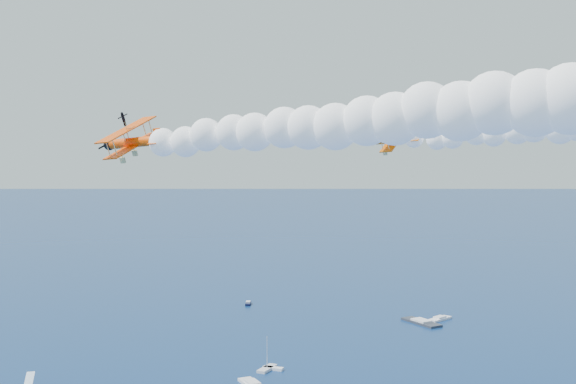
% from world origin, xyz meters
% --- Properties ---
extents(biplane_lead, '(8.51, 10.23, 8.20)m').
position_xyz_m(biplane_lead, '(6.52, 41.41, 57.99)').
color(biplane_lead, '#E75F04').
extents(biplane_trail, '(7.56, 9.08, 7.60)m').
position_xyz_m(biplane_trail, '(-4.74, -0.57, 57.49)').
color(biplane_trail, '#FF4E05').
extents(smoke_trail_trail, '(63.86, 6.97, 11.48)m').
position_xyz_m(smoke_trail_trail, '(26.85, -0.48, 59.91)').
color(smoke_trail_trail, white).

